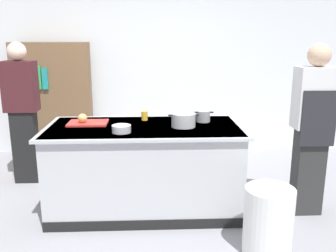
{
  "coord_description": "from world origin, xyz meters",
  "views": [
    {
      "loc": [
        0.08,
        -3.56,
        1.79
      ],
      "look_at": [
        0.25,
        0.2,
        0.85
      ],
      "focal_mm": 38.92,
      "sensor_mm": 36.0,
      "label": 1
    }
  ],
  "objects_px": {
    "juice_cup": "(145,116)",
    "person_guest": "(22,110)",
    "onion": "(82,118)",
    "bookshelf": "(53,101)",
    "trash_bin": "(268,221)",
    "sauce_pan": "(203,116)",
    "mixing_bowl": "(121,129)",
    "stock_pot": "(183,120)",
    "person_chef": "(312,127)"
  },
  "relations": [
    {
      "from": "juice_cup",
      "to": "trash_bin",
      "type": "relative_size",
      "value": 0.17
    },
    {
      "from": "onion",
      "to": "juice_cup",
      "type": "height_order",
      "value": "onion"
    },
    {
      "from": "trash_bin",
      "to": "juice_cup",
      "type": "bearing_deg",
      "value": 132.33
    },
    {
      "from": "onion",
      "to": "mixing_bowl",
      "type": "relative_size",
      "value": 0.52
    },
    {
      "from": "stock_pot",
      "to": "person_chef",
      "type": "distance_m",
      "value": 1.27
    },
    {
      "from": "onion",
      "to": "sauce_pan",
      "type": "height_order",
      "value": "sauce_pan"
    },
    {
      "from": "mixing_bowl",
      "to": "stock_pot",
      "type": "bearing_deg",
      "value": 18.29
    },
    {
      "from": "mixing_bowl",
      "to": "person_chef",
      "type": "bearing_deg",
      "value": 2.56
    },
    {
      "from": "bookshelf",
      "to": "person_guest",
      "type": "bearing_deg",
      "value": -96.85
    },
    {
      "from": "sauce_pan",
      "to": "trash_bin",
      "type": "distance_m",
      "value": 1.3
    },
    {
      "from": "sauce_pan",
      "to": "mixing_bowl",
      "type": "xyz_separation_m",
      "value": [
        -0.83,
        -0.41,
        -0.02
      ]
    },
    {
      "from": "person_chef",
      "to": "trash_bin",
      "type": "bearing_deg",
      "value": 123.94
    },
    {
      "from": "trash_bin",
      "to": "mixing_bowl",
      "type": "bearing_deg",
      "value": 153.16
    },
    {
      "from": "stock_pot",
      "to": "sauce_pan",
      "type": "height_order",
      "value": "stock_pot"
    },
    {
      "from": "mixing_bowl",
      "to": "juice_cup",
      "type": "xyz_separation_m",
      "value": [
        0.21,
        0.5,
        0.01
      ]
    },
    {
      "from": "juice_cup",
      "to": "bookshelf",
      "type": "xyz_separation_m",
      "value": [
        -1.38,
        1.53,
        -0.1
      ]
    },
    {
      "from": "sauce_pan",
      "to": "mixing_bowl",
      "type": "relative_size",
      "value": 1.18
    },
    {
      "from": "juice_cup",
      "to": "person_guest",
      "type": "xyz_separation_m",
      "value": [
        -1.49,
        0.56,
        -0.04
      ]
    },
    {
      "from": "juice_cup",
      "to": "person_guest",
      "type": "relative_size",
      "value": 0.06
    },
    {
      "from": "onion",
      "to": "bookshelf",
      "type": "xyz_separation_m",
      "value": [
        -0.74,
        1.7,
        -0.11
      ]
    },
    {
      "from": "onion",
      "to": "person_chef",
      "type": "xyz_separation_m",
      "value": [
        2.29,
        -0.25,
        -0.05
      ]
    },
    {
      "from": "person_guest",
      "to": "bookshelf",
      "type": "xyz_separation_m",
      "value": [
        0.12,
        0.96,
        -0.06
      ]
    },
    {
      "from": "onion",
      "to": "mixing_bowl",
      "type": "bearing_deg",
      "value": -38.17
    },
    {
      "from": "stock_pot",
      "to": "bookshelf",
      "type": "height_order",
      "value": "bookshelf"
    },
    {
      "from": "onion",
      "to": "stock_pot",
      "type": "height_order",
      "value": "stock_pot"
    },
    {
      "from": "onion",
      "to": "trash_bin",
      "type": "height_order",
      "value": "onion"
    },
    {
      "from": "sauce_pan",
      "to": "person_guest",
      "type": "relative_size",
      "value": 0.12
    },
    {
      "from": "stock_pot",
      "to": "mixing_bowl",
      "type": "xyz_separation_m",
      "value": [
        -0.6,
        -0.2,
        -0.03
      ]
    },
    {
      "from": "onion",
      "to": "person_chef",
      "type": "relative_size",
      "value": 0.05
    },
    {
      "from": "onion",
      "to": "sauce_pan",
      "type": "relative_size",
      "value": 0.45
    },
    {
      "from": "juice_cup",
      "to": "person_chef",
      "type": "xyz_separation_m",
      "value": [
        1.66,
        -0.42,
        -0.04
      ]
    },
    {
      "from": "onion",
      "to": "bookshelf",
      "type": "relative_size",
      "value": 0.06
    },
    {
      "from": "sauce_pan",
      "to": "juice_cup",
      "type": "relative_size",
      "value": 2.12
    },
    {
      "from": "person_chef",
      "to": "person_guest",
      "type": "xyz_separation_m",
      "value": [
        -3.15,
        0.98,
        -0.0
      ]
    },
    {
      "from": "onion",
      "to": "bookshelf",
      "type": "distance_m",
      "value": 1.86
    },
    {
      "from": "stock_pot",
      "to": "juice_cup",
      "type": "xyz_separation_m",
      "value": [
        -0.39,
        0.3,
        -0.02
      ]
    },
    {
      "from": "stock_pot",
      "to": "person_guest",
      "type": "bearing_deg",
      "value": 155.26
    },
    {
      "from": "stock_pot",
      "to": "person_guest",
      "type": "relative_size",
      "value": 0.18
    },
    {
      "from": "juice_cup",
      "to": "trash_bin",
      "type": "distance_m",
      "value": 1.67
    },
    {
      "from": "stock_pot",
      "to": "mixing_bowl",
      "type": "relative_size",
      "value": 1.71
    },
    {
      "from": "onion",
      "to": "juice_cup",
      "type": "distance_m",
      "value": 0.66
    },
    {
      "from": "person_chef",
      "to": "person_guest",
      "type": "height_order",
      "value": "same"
    },
    {
      "from": "bookshelf",
      "to": "person_chef",
      "type": "bearing_deg",
      "value": -32.68
    },
    {
      "from": "mixing_bowl",
      "to": "juice_cup",
      "type": "distance_m",
      "value": 0.55
    },
    {
      "from": "sauce_pan",
      "to": "bookshelf",
      "type": "distance_m",
      "value": 2.58
    },
    {
      "from": "trash_bin",
      "to": "person_guest",
      "type": "xyz_separation_m",
      "value": [
        -2.53,
        1.7,
        0.62
      ]
    },
    {
      "from": "juice_cup",
      "to": "person_chef",
      "type": "bearing_deg",
      "value": -14.22
    },
    {
      "from": "sauce_pan",
      "to": "bookshelf",
      "type": "height_order",
      "value": "bookshelf"
    },
    {
      "from": "onion",
      "to": "sauce_pan",
      "type": "distance_m",
      "value": 1.26
    },
    {
      "from": "juice_cup",
      "to": "onion",
      "type": "bearing_deg",
      "value": -164.8
    }
  ]
}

